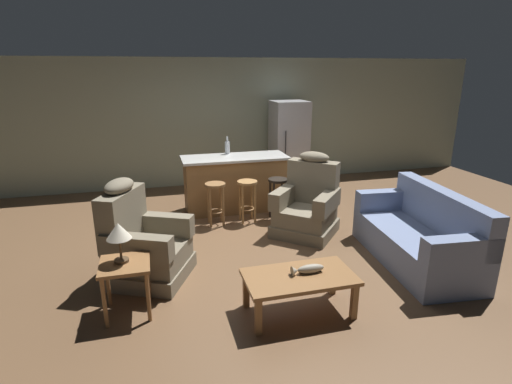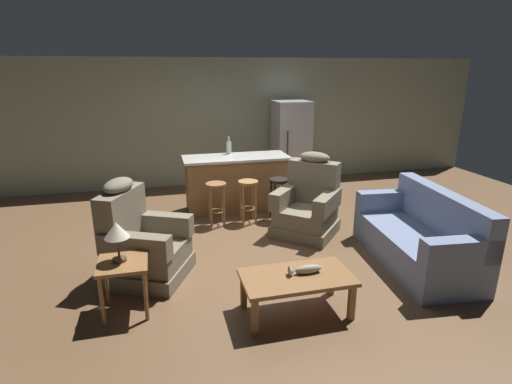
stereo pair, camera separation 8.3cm
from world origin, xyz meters
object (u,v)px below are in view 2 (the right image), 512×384
coffee_table (297,281)px  end_table (123,271)px  recliner_near_lamp (142,244)px  table_lamp (117,232)px  fish_figurine (305,270)px  refrigerator (291,144)px  bar_stool_right (279,191)px  bar_stool_middle (248,194)px  bar_stool_left (216,196)px  bottle_tall_green (229,147)px  recliner_near_island (308,206)px  couch (420,238)px  kitchen_island (236,183)px

coffee_table → end_table: (-1.67, 0.44, 0.10)m
recliner_near_lamp → table_lamp: recliner_near_lamp is taller
coffee_table → fish_figurine: (0.09, 0.02, 0.10)m
end_table → refrigerator: size_ratio=0.32×
bar_stool_right → refrigerator: refrigerator is taller
recliner_near_lamp → bar_stool_middle: bearing=67.4°
bar_stool_left → coffee_table: bearing=-81.2°
bar_stool_left → bottle_tall_green: bottle_tall_green is taller
fish_figurine → recliner_near_island: (0.78, 1.93, -0.04)m
couch → kitchen_island: 3.16m
fish_figurine → bar_stool_right: (0.53, 2.58, 0.01)m
coffee_table → end_table: end_table is taller
kitchen_island → recliner_near_island: bearing=-57.3°
table_lamp → bar_stool_middle: size_ratio=0.60×
fish_figurine → couch: (1.79, 0.64, -0.12)m
coffee_table → couch: bearing=19.4°
refrigerator → bar_stool_right: bearing=-114.4°
coffee_table → couch: couch is taller
coffee_table → recliner_near_lamp: recliner_near_lamp is taller
recliner_near_lamp → fish_figurine: bearing=-9.8°
end_table → refrigerator: bearing=52.0°
couch → table_lamp: 3.62m
couch → refrigerator: bearing=-77.8°
end_table → bar_stool_left: 2.50m
fish_figurine → kitchen_island: (-0.04, 3.21, 0.02)m
recliner_near_lamp → end_table: 0.73m
recliner_near_island → bottle_tall_green: bottle_tall_green is taller
coffee_table → kitchen_island: bearing=89.2°
kitchen_island → bottle_tall_green: size_ratio=5.96×
end_table → bar_stool_right: bearing=43.3°
table_lamp → bar_stool_right: table_lamp is taller
bar_stool_middle → table_lamp: bearing=-130.2°
coffee_table → couch: 2.00m
fish_figurine → bottle_tall_green: bottle_tall_green is taller
bar_stool_right → table_lamp: bearing=-137.4°
couch → recliner_near_island: recliner_near_island is taller
bar_stool_left → refrigerator: bearing=44.6°
fish_figurine → refrigerator: 4.64m
kitchen_island → bar_stool_right: kitchen_island is taller
fish_figurine → recliner_near_lamp: (-1.60, 1.14, -0.04)m
coffee_table → couch: size_ratio=0.56×
bar_stool_right → coffee_table: bearing=-103.5°
fish_figurine → refrigerator: size_ratio=0.19×
table_lamp → bar_stool_middle: table_lamp is taller
coffee_table → bar_stool_middle: bar_stool_middle is taller
end_table → recliner_near_lamp: bearing=77.5°
recliner_near_island → table_lamp: 2.99m
coffee_table → recliner_near_lamp: 1.90m
coffee_table → bottle_tall_green: bottle_tall_green is taller
bar_stool_right → refrigerator: (0.83, 1.83, 0.41)m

